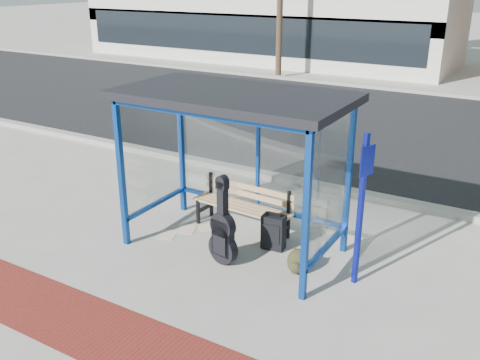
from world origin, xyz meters
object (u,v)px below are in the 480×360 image
Objects in this scene: bench at (244,204)px; suitcase at (274,232)px; backpack at (297,262)px; guitar_bag at (223,234)px.

suitcase is (0.72, -0.34, -0.18)m from bench.
bench is 1.60m from backpack.
suitcase is 1.68× the size of backpack.
bench is at bearing 148.90° from suitcase.
bench reaches higher than suitcase.
backpack is at bearing 25.88° from guitar_bag.
guitar_bag is 2.14× the size of suitcase.
guitar_bag is at bearing -71.51° from bench.
guitar_bag is at bearing -125.26° from suitcase.
backpack is at bearing -43.13° from suitcase.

